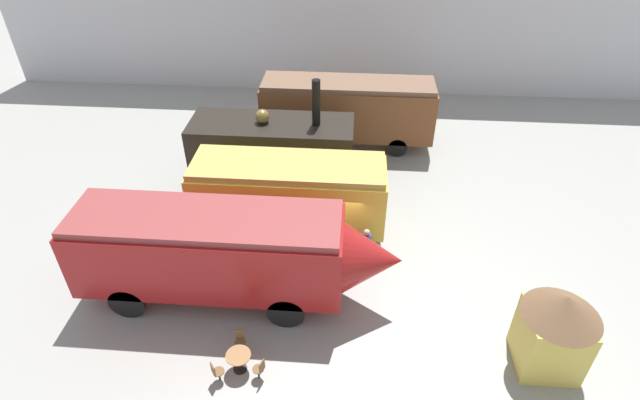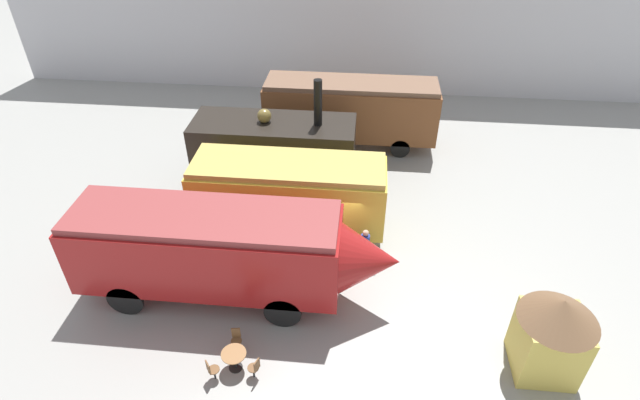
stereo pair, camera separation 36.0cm
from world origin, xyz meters
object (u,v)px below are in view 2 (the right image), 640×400
object	(u,v)px
streamlined_locomotive	(230,249)
cafe_table_near	(234,357)
visitor_person	(365,247)
passenger_coach_vintage	(289,191)
passenger_coach_wooden	(351,109)
ticket_kiosk	(553,332)
steam_locomotive	(274,145)
cafe_chair_0	(255,367)

from	to	relation	value
streamlined_locomotive	cafe_table_near	bearing A→B (deg)	-76.90
cafe_table_near	visitor_person	world-z (taller)	visitor_person
streamlined_locomotive	cafe_table_near	world-z (taller)	streamlined_locomotive
passenger_coach_vintage	cafe_table_near	size ratio (longest dim) A/B	9.87
passenger_coach_wooden	ticket_kiosk	size ratio (longest dim) A/B	2.99
cafe_table_near	ticket_kiosk	size ratio (longest dim) A/B	0.26
steam_locomotive	visitor_person	distance (m)	7.19
cafe_chair_0	ticket_kiosk	distance (m)	9.03
steam_locomotive	visitor_person	world-z (taller)	steam_locomotive
passenger_coach_vintage	steam_locomotive	bearing A→B (deg)	108.97
streamlined_locomotive	cafe_chair_0	bearing A→B (deg)	-67.06
passenger_coach_wooden	cafe_table_near	bearing A→B (deg)	-100.95
streamlined_locomotive	ticket_kiosk	distance (m)	10.53
streamlined_locomotive	passenger_coach_wooden	bearing A→B (deg)	72.80
passenger_coach_wooden	visitor_person	world-z (taller)	passenger_coach_wooden
cafe_chair_0	visitor_person	size ratio (longest dim) A/B	0.48
passenger_coach_wooden	passenger_coach_vintage	world-z (taller)	passenger_coach_wooden
cafe_table_near	ticket_kiosk	distance (m)	9.70
cafe_chair_0	visitor_person	world-z (taller)	visitor_person
passenger_coach_vintage	visitor_person	bearing A→B (deg)	-32.65
ticket_kiosk	cafe_chair_0	bearing A→B (deg)	-171.68
passenger_coach_vintage	streamlined_locomotive	bearing A→B (deg)	-109.90
streamlined_locomotive	visitor_person	world-z (taller)	streamlined_locomotive
passenger_coach_wooden	passenger_coach_vintage	bearing A→B (deg)	-105.74
passenger_coach_vintage	visitor_person	distance (m)	3.91
cafe_table_near	ticket_kiosk	bearing A→B (deg)	6.06
steam_locomotive	passenger_coach_vintage	bearing A→B (deg)	-71.03
passenger_coach_wooden	cafe_chair_0	world-z (taller)	passenger_coach_wooden
steam_locomotive	passenger_coach_vintage	size ratio (longest dim) A/B	0.96
steam_locomotive	visitor_person	bearing A→B (deg)	-51.70
steam_locomotive	streamlined_locomotive	bearing A→B (deg)	-91.70
cafe_table_near	passenger_coach_wooden	bearing A→B (deg)	79.05
passenger_coach_wooden	visitor_person	xyz separation A→B (m)	(1.06, -9.60, -1.12)
passenger_coach_vintage	cafe_table_near	distance (m)	7.27
ticket_kiosk	streamlined_locomotive	bearing A→B (deg)	168.38
steam_locomotive	passenger_coach_wooden	bearing A→B (deg)	50.26
passenger_coach_vintage	visitor_person	xyz separation A→B (m)	(3.19, -2.04, -0.94)
cafe_chair_0	ticket_kiosk	bearing A→B (deg)	-150.42
passenger_coach_vintage	cafe_chair_0	world-z (taller)	passenger_coach_vintage
visitor_person	ticket_kiosk	distance (m)	7.01
cafe_chair_0	ticket_kiosk	world-z (taller)	ticket_kiosk
passenger_coach_wooden	cafe_chair_0	bearing A→B (deg)	-98.09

